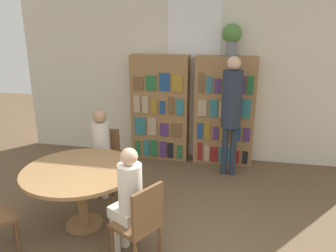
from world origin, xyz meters
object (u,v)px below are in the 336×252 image
Objects in this scene: seated_reader_left at (101,148)px; bookshelf_right at (224,111)px; reading_table at (81,177)px; librarian_standing at (232,104)px; seated_reader_right at (128,197)px; bookshelf_left at (160,108)px; chair_left_side at (105,156)px; flower_vase at (232,36)px; chair_far_side at (141,221)px.

bookshelf_right is at bearing -143.96° from seated_reader_left.
reading_table is 0.70× the size of librarian_standing.
seated_reader_right is at bearing -29.60° from reading_table.
seated_reader_left is at bearing 96.40° from reading_table.
chair_left_side is at bearing -111.95° from bookshelf_left.
chair_far_side is at bearing -104.57° from flower_vase.
seated_reader_left is at bearing -150.44° from librarian_standing.
bookshelf_right is 2.93m from chair_far_side.
flower_vase is 3.21m from reading_table.
flower_vase is 1.12m from librarian_standing.
chair_left_side is 0.72× the size of seated_reader_right.
librarian_standing reaches higher than chair_left_side.
flower_vase reaches higher than bookshelf_right.
flower_vase is at bearing -148.79° from chair_left_side.
reading_table is 0.82m from seated_reader_left.
seated_reader_right is at bearing 90.00° from chair_far_side.
reading_table is 1.09× the size of seated_reader_right.
seated_reader_right is (0.83, -1.40, 0.19)m from chair_left_side.
chair_far_side is 0.72× the size of seated_reader_right.
reading_table is 2.52m from librarian_standing.
librarian_standing reaches higher than reading_table.
chair_left_side reaches higher than reading_table.
reading_table is at bearing -123.76° from bookshelf_right.
chair_left_side is (-1.66, -1.32, -0.44)m from bookshelf_right.
flower_vase is 0.41× the size of seated_reader_left.
seated_reader_left is at bearing -138.44° from flower_vase.
seated_reader_left is at bearing -137.56° from bookshelf_right.
librarian_standing is (0.80, 2.31, 0.69)m from chair_far_side.
flower_vase is at bearing 5.00° from bookshelf_right.
seated_reader_right is at bearing -113.29° from librarian_standing.
seated_reader_left is (-1.64, -1.50, -0.23)m from bookshelf_right.
bookshelf_left is 1.72m from flower_vase.
bookshelf_right reaches higher than seated_reader_left.
seated_reader_right reaches higher than reading_table.
chair_far_side is at bearing 119.91° from seated_reader_left.
reading_table is at bearing 90.00° from seated_reader_right.
bookshelf_right is at bearing 12.54° from seated_reader_right.
librarian_standing reaches higher than seated_reader_right.
bookshelf_left is 1.13m from bookshelf_right.
flower_vase reaches higher than librarian_standing.
chair_left_side is 1.00× the size of chair_far_side.
chair_far_side is at bearing -109.00° from librarian_standing.
bookshelf_left reaches higher than seated_reader_left.
seated_reader_left is at bearing 62.97° from seated_reader_right.
flower_vase is (0.06, 0.01, 1.24)m from bookshelf_right.
flower_vase is 0.42× the size of seated_reader_right.
bookshelf_left is 2.88m from chair_far_side.
seated_reader_right is (-0.89, -2.73, -1.49)m from flower_vase.
bookshelf_right is at bearing -175.00° from flower_vase.
librarian_standing is (1.76, 1.00, 0.48)m from seated_reader_left.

